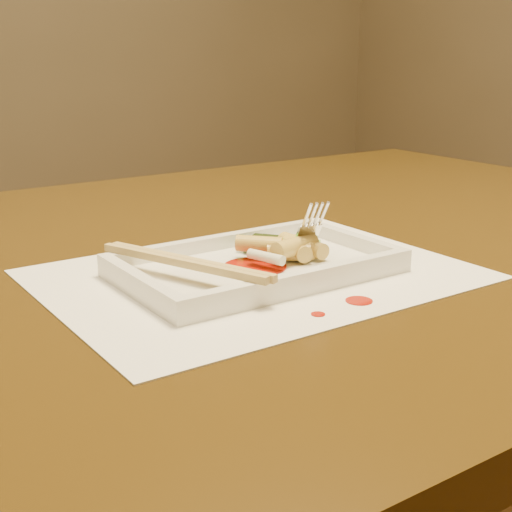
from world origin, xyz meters
TOP-DOWN VIEW (x-y plane):
  - table at (0.00, 0.00)m, footprint 1.40×0.90m
  - placemat at (-0.05, -0.11)m, footprint 0.40×0.30m
  - sauce_splatter_a at (-0.02, -0.23)m, footprint 0.02×0.02m
  - sauce_splatter_b at (-0.07, -0.23)m, footprint 0.01×0.01m
  - plate_base at (-0.05, -0.11)m, footprint 0.26×0.16m
  - plate_rim_far at (-0.05, -0.04)m, footprint 0.26×0.01m
  - plate_rim_near at (-0.05, -0.19)m, footprint 0.26×0.01m
  - plate_rim_left at (-0.17, -0.11)m, footprint 0.01×0.14m
  - plate_rim_right at (0.07, -0.11)m, footprint 0.01×0.14m
  - veg_piece at (-0.01, -0.07)m, footprint 0.05×0.05m
  - scallion_white at (-0.05, -0.13)m, footprint 0.02×0.04m
  - scallion_green at (-0.01, -0.09)m, footprint 0.07×0.07m
  - chopstick_a at (-0.13, -0.11)m, footprint 0.08×0.18m
  - chopstick_b at (-0.12, -0.11)m, footprint 0.08×0.18m
  - fork at (0.02, -0.09)m, footprint 0.09×0.10m
  - sauce_blob_0 at (-0.05, -0.12)m, footprint 0.06×0.06m
  - rice_cake_0 at (0.01, -0.12)m, footprint 0.02×0.05m
  - rice_cake_1 at (-0.01, -0.11)m, footprint 0.05×0.02m
  - rice_cake_2 at (-0.04, -0.10)m, footprint 0.04×0.05m
  - rice_cake_3 at (0.01, -0.11)m, footprint 0.02×0.05m
  - rice_cake_4 at (0.01, -0.11)m, footprint 0.04×0.05m
  - rice_cake_5 at (-0.01, -0.13)m, footprint 0.05×0.03m
  - rice_cake_6 at (-0.00, -0.12)m, footprint 0.03×0.05m
  - rice_cake_7 at (-0.02, -0.12)m, footprint 0.05×0.04m

SIDE VIEW (x-z plane):
  - table at x=0.00m, z-range 0.27..1.02m
  - placemat at x=-0.05m, z-range 0.75..0.75m
  - sauce_splatter_a at x=-0.02m, z-range 0.75..0.75m
  - sauce_splatter_b at x=-0.07m, z-range 0.75..0.75m
  - plate_base at x=-0.05m, z-range 0.75..0.76m
  - sauce_blob_0 at x=-0.05m, z-range 0.76..0.76m
  - plate_rim_far at x=-0.05m, z-range 0.76..0.77m
  - plate_rim_near at x=-0.05m, z-range 0.76..0.77m
  - plate_rim_left at x=-0.17m, z-range 0.76..0.77m
  - plate_rim_right at x=0.07m, z-range 0.76..0.77m
  - veg_piece at x=-0.01m, z-range 0.76..0.77m
  - rice_cake_0 at x=0.01m, z-range 0.76..0.78m
  - rice_cake_1 at x=-0.01m, z-range 0.76..0.78m
  - rice_cake_3 at x=0.01m, z-range 0.76..0.78m
  - rice_cake_4 at x=0.01m, z-range 0.76..0.78m
  - rice_cake_6 at x=0.00m, z-range 0.76..0.78m
  - rice_cake_7 at x=-0.02m, z-range 0.76..0.78m
  - scallion_white at x=-0.05m, z-range 0.77..0.78m
  - scallion_green at x=-0.01m, z-range 0.77..0.78m
  - rice_cake_2 at x=-0.04m, z-range 0.77..0.78m
  - rice_cake_5 at x=-0.01m, z-range 0.77..0.79m
  - chopstick_a at x=-0.13m, z-range 0.77..0.78m
  - chopstick_b at x=-0.12m, z-range 0.77..0.78m
  - fork at x=0.02m, z-range 0.76..0.90m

